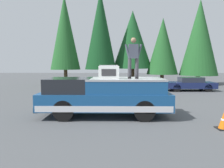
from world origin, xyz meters
TOP-DOWN VIEW (x-y plane):
  - ground_plane at (0.00, 0.00)m, footprint 90.00×90.00m
  - pickup_truck at (-0.36, 0.74)m, footprint 2.01×5.54m
  - compressor_unit at (-0.52, 0.57)m, footprint 0.65×0.84m
  - person_on_truck_bed at (-0.56, -0.45)m, footprint 0.29×0.72m
  - parked_car_navy at (8.42, -6.02)m, footprint 1.64×4.10m
  - traffic_cone at (-2.18, -3.46)m, footprint 0.47×0.47m
  - conifer_far_left at (14.22, -8.96)m, footprint 4.11×4.11m
  - conifer_left at (14.72, -5.07)m, footprint 3.51×3.51m
  - conifer_center_left at (15.63, -1.73)m, footprint 4.58×4.58m
  - conifer_center_right at (14.10, 1.92)m, footprint 3.45×3.45m
  - conifer_right at (14.49, 5.95)m, footprint 3.33×3.33m

SIDE VIEW (x-z plane):
  - ground_plane at x=0.00m, z-range 0.00..0.00m
  - traffic_cone at x=-2.18m, z-range -0.02..0.60m
  - parked_car_navy at x=8.42m, z-range 0.00..1.16m
  - pickup_truck at x=-0.36m, z-range 0.05..1.70m
  - compressor_unit at x=-0.52m, z-range 1.65..2.21m
  - person_on_truck_bed at x=-0.56m, z-range 1.71..3.40m
  - conifer_left at x=14.72m, z-range 0.55..7.97m
  - conifer_center_left at x=15.63m, z-range 0.86..9.31m
  - conifer_far_left at x=14.22m, z-range 0.50..9.79m
  - conifer_right at x=14.49m, z-range 0.81..10.74m
  - conifer_center_right at x=14.10m, z-range 0.82..11.16m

